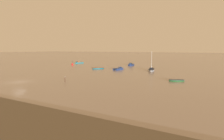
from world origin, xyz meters
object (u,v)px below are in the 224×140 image
Objects in this scene: channel_buoy at (72,64)px; rowboat_moored_4 at (177,81)px; sailboat_moored_0 at (151,70)px; rowboat_moored_3 at (98,68)px; motorboat_moored_0 at (78,63)px; motorboat_moored_1 at (119,69)px; mooring_post_near at (65,79)px; motorboat_moored_3 at (131,65)px.

rowboat_moored_4 is at bearing -23.35° from channel_buoy.
sailboat_moored_0 is 3.14× the size of channel_buoy.
rowboat_moored_3 is 2.09× the size of channel_buoy.
motorboat_moored_0 is 30.45m from rowboat_moored_3.
motorboat_moored_1 is (32.76, -16.33, -0.04)m from motorboat_moored_0.
sailboat_moored_0 is at bearing -71.67° from motorboat_moored_1.
mooring_post_near is (28.96, -35.66, 0.14)m from channel_buoy.
channel_buoy is at bearing 132.24° from rowboat_moored_4.
mooring_post_near is at bearing -1.43° from motorboat_moored_3.
rowboat_moored_4 is (23.21, -15.84, -0.08)m from motorboat_moored_1.
channel_buoy is (-51.17, 22.10, 0.30)m from rowboat_moored_4.
sailboat_moored_0 is 33.00m from mooring_post_near.
channel_buoy is at bearing -72.50° from motorboat_moored_3.
rowboat_moored_4 is at bearing 31.41° from mooring_post_near.
motorboat_moored_3 reaches higher than mooring_post_near.
motorboat_moored_1 is 3.79× the size of mooring_post_near.
motorboat_moored_0 is 1.32× the size of rowboat_moored_4.
rowboat_moored_3 is 21.30m from channel_buoy.
motorboat_moored_3 is 27.24m from channel_buoy.
sailboat_moored_0 is (14.58, -15.41, 0.02)m from motorboat_moored_3.
rowboat_moored_4 is at bearing -78.90° from rowboat_moored_3.
rowboat_moored_4 is (55.96, -32.16, -0.12)m from motorboat_moored_0.
motorboat_moored_1 is at bearing 3.65° from motorboat_moored_3.
rowboat_moored_4 is 2.83× the size of mooring_post_near.
motorboat_moored_3 is 3.80× the size of mooring_post_near.
rowboat_moored_3 is 1.24× the size of rowboat_moored_4.
mooring_post_near reaches higher than rowboat_moored_4.
rowboat_moored_4 is at bearing 32.02° from motorboat_moored_3.
channel_buoy is (-39.48, 4.38, 0.15)m from sailboat_moored_0.
sailboat_moored_0 is at bearing 91.00° from motorboat_moored_0.
motorboat_moored_1 is 2.25× the size of channel_buoy.
motorboat_moored_0 is 3.73× the size of mooring_post_near.
motorboat_moored_0 is at bearing -94.53° from motorboat_moored_3.
sailboat_moored_0 is at bearing 71.40° from mooring_post_near.
motorboat_moored_0 is 36.60m from motorboat_moored_1.
rowboat_moored_3 is 34.46m from rowboat_moored_4.
sailboat_moored_0 is (-11.69, 17.71, 0.16)m from rowboat_moored_4.
motorboat_moored_1 is at bearing -94.52° from sailboat_moored_0.
rowboat_moored_4 is at bearing 19.65° from sailboat_moored_0.
rowboat_moored_4 is (31.42, -14.15, -0.05)m from rowboat_moored_3.
motorboat_moored_3 is at bearing 104.00° from rowboat_moored_4.
motorboat_moored_3 is 19.66m from rowboat_moored_3.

